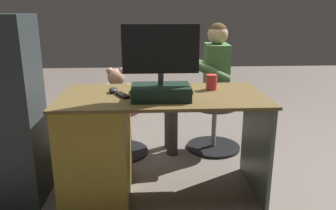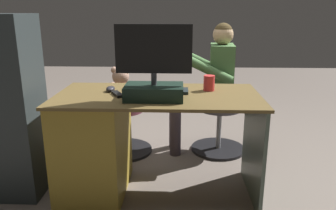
{
  "view_description": "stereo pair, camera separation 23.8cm",
  "coord_description": "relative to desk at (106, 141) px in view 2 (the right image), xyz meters",
  "views": [
    {
      "loc": [
        0.09,
        2.55,
        1.28
      ],
      "look_at": [
        -0.06,
        0.04,
        0.56
      ],
      "focal_mm": 35.66,
      "sensor_mm": 36.0,
      "label": 1
    },
    {
      "loc": [
        -0.15,
        2.55,
        1.28
      ],
      "look_at": [
        -0.06,
        0.04,
        0.56
      ],
      "focal_mm": 35.66,
      "sensor_mm": 36.0,
      "label": 2
    }
  ],
  "objects": [
    {
      "name": "visitor_chair",
      "position": [
        -0.88,
        -0.76,
        -0.13
      ],
      "size": [
        0.5,
        0.5,
        0.46
      ],
      "color": "black",
      "rests_on": "ground_plane"
    },
    {
      "name": "cup",
      "position": [
        -0.72,
        -0.12,
        0.4
      ],
      "size": [
        0.08,
        0.08,
        0.11
      ],
      "primitive_type": "cylinder",
      "color": "red",
      "rests_on": "desk"
    },
    {
      "name": "person",
      "position": [
        -0.78,
        -0.75,
        0.29
      ],
      "size": [
        0.57,
        0.5,
        1.17
      ],
      "color": "#49733F",
      "rests_on": "ground_plane"
    },
    {
      "name": "equipment_rack",
      "position": [
        0.67,
        0.03,
        0.24
      ],
      "size": [
        0.44,
        0.36,
        1.25
      ],
      "primitive_type": "cube",
      "color": "#282F31",
      "rests_on": "ground_plane"
    },
    {
      "name": "monitor",
      "position": [
        -0.35,
        0.12,
        0.48
      ],
      "size": [
        0.47,
        0.24,
        0.47
      ],
      "color": "black",
      "rests_on": "desk"
    },
    {
      "name": "desk",
      "position": [
        0.0,
        0.0,
        0.0
      ],
      "size": [
        1.37,
        0.69,
        0.73
      ],
      "color": "brown",
      "rests_on": "ground_plane"
    },
    {
      "name": "keyboard",
      "position": [
        -0.36,
        -0.06,
        0.35
      ],
      "size": [
        0.42,
        0.14,
        0.02
      ],
      "primitive_type": "cube",
      "color": "black",
      "rests_on": "desk"
    },
    {
      "name": "ground_plane",
      "position": [
        -0.37,
        -0.38,
        -0.39
      ],
      "size": [
        10.0,
        10.0,
        0.0
      ],
      "primitive_type": "plane",
      "color": "#6B6057"
    },
    {
      "name": "teddy_bear",
      "position": [
        0.01,
        -0.71,
        0.23
      ],
      "size": [
        0.24,
        0.24,
        0.34
      ],
      "color": "tan",
      "rests_on": "office_chair_teddy"
    },
    {
      "name": "tv_remote",
      "position": [
        -0.1,
        0.04,
        0.35
      ],
      "size": [
        0.11,
        0.15,
        0.02
      ],
      "primitive_type": "cube",
      "rotation": [
        0.0,
        0.0,
        0.48
      ],
      "color": "black",
      "rests_on": "desk"
    },
    {
      "name": "computer_mouse",
      "position": [
        -0.03,
        -0.07,
        0.36
      ],
      "size": [
        0.06,
        0.1,
        0.04
      ],
      "primitive_type": "ellipsoid",
      "color": "#252329",
      "rests_on": "desk"
    },
    {
      "name": "office_chair_teddy",
      "position": [
        0.01,
        -0.7,
        -0.13
      ],
      "size": [
        0.53,
        0.53,
        0.46
      ],
      "color": "black",
      "rests_on": "ground_plane"
    }
  ]
}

